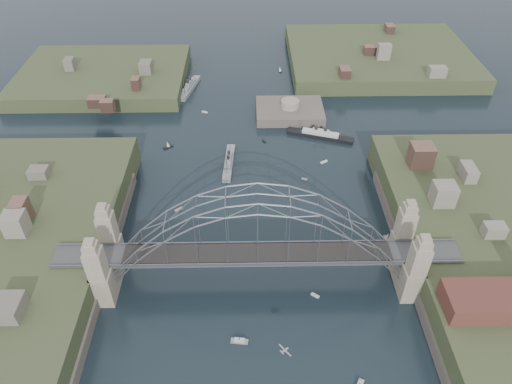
% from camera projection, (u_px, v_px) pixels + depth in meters
% --- Properties ---
extents(ground, '(500.00, 500.00, 0.00)m').
position_uv_depth(ground, '(257.00, 280.00, 103.29)').
color(ground, black).
rests_on(ground, ground).
extents(bridge, '(84.00, 13.80, 24.60)m').
position_uv_depth(bridge, '(258.00, 240.00, 95.43)').
color(bridge, '#434345').
rests_on(bridge, ground).
extents(headland_nw, '(60.00, 45.00, 9.00)m').
position_uv_depth(headland_nw, '(104.00, 81.00, 175.42)').
color(headland_nw, '#364124').
rests_on(headland_nw, ground).
extents(headland_ne, '(70.00, 55.00, 9.50)m').
position_uv_depth(headland_ne, '(378.00, 61.00, 188.18)').
color(headland_ne, '#364124').
rests_on(headland_ne, ground).
extents(fort_island, '(22.00, 16.00, 9.40)m').
position_uv_depth(fort_island, '(289.00, 116.00, 157.57)').
color(fort_island, '#514841').
rests_on(fort_island, ground).
extents(wharf_shed, '(20.00, 8.00, 4.00)m').
position_uv_depth(wharf_shed, '(499.00, 301.00, 86.70)').
color(wharf_shed, '#592D26').
rests_on(wharf_shed, shore_east).
extents(naval_cruiser_near, '(3.26, 17.35, 5.18)m').
position_uv_depth(naval_cruiser_near, '(229.00, 162.00, 135.54)').
color(naval_cruiser_near, gray).
rests_on(naval_cruiser_near, ground).
extents(naval_cruiser_far, '(6.53, 18.17, 6.10)m').
position_uv_depth(naval_cruiser_far, '(190.00, 87.00, 170.52)').
color(naval_cruiser_far, gray).
rests_on(naval_cruiser_far, ground).
extents(ocean_liner, '(20.40, 9.16, 5.05)m').
position_uv_depth(ocean_liner, '(320.00, 135.00, 146.47)').
color(ocean_liner, black).
rests_on(ocean_liner, ground).
extents(aeroplane, '(2.07, 2.48, 0.44)m').
position_uv_depth(aeroplane, '(284.00, 351.00, 81.70)').
color(aeroplane, '#A2A5A9').
extents(small_boat_a, '(2.28, 2.01, 0.45)m').
position_uv_depth(small_boat_a, '(179.00, 210.00, 120.79)').
color(small_boat_a, silver).
rests_on(small_boat_a, ground).
extents(small_boat_b, '(1.69, 0.91, 0.45)m').
position_uv_depth(small_boat_b, '(304.00, 179.00, 130.46)').
color(small_boat_b, silver).
rests_on(small_boat_b, ground).
extents(small_boat_c, '(3.46, 1.53, 1.43)m').
position_uv_depth(small_boat_c, '(239.00, 341.00, 91.30)').
color(small_boat_c, silver).
rests_on(small_boat_c, ground).
extents(small_boat_d, '(2.34, 1.85, 0.45)m').
position_uv_depth(small_boat_d, '(324.00, 162.00, 136.70)').
color(small_boat_d, silver).
rests_on(small_boat_d, ground).
extents(small_boat_e, '(3.05, 2.65, 2.38)m').
position_uv_depth(small_boat_e, '(168.00, 145.00, 142.21)').
color(small_boat_e, silver).
rests_on(small_boat_e, ground).
extents(small_boat_f, '(1.17, 1.50, 0.45)m').
position_uv_depth(small_boat_f, '(264.00, 141.00, 145.03)').
color(small_boat_f, silver).
rests_on(small_boat_f, ground).
extents(small_boat_h, '(2.08, 1.50, 0.45)m').
position_uv_depth(small_boat_h, '(205.00, 112.00, 158.54)').
color(small_boat_h, silver).
rests_on(small_boat_h, ground).
extents(small_boat_i, '(1.65, 2.37, 2.38)m').
position_uv_depth(small_boat_i, '(388.00, 237.00, 112.26)').
color(small_boat_i, silver).
rests_on(small_boat_i, ground).
extents(small_boat_k, '(1.42, 2.00, 2.38)m').
position_uv_depth(small_boat_k, '(280.00, 69.00, 181.82)').
color(small_boat_k, silver).
rests_on(small_boat_k, ground).
extents(small_boat_l, '(1.31, 2.46, 0.45)m').
position_uv_depth(small_boat_l, '(109.00, 198.00, 124.44)').
color(small_boat_l, silver).
rests_on(small_boat_l, ground).
extents(small_boat_m, '(1.84, 1.57, 0.45)m').
position_uv_depth(small_boat_m, '(315.00, 295.00, 99.85)').
color(small_boat_m, silver).
rests_on(small_boat_m, ground).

